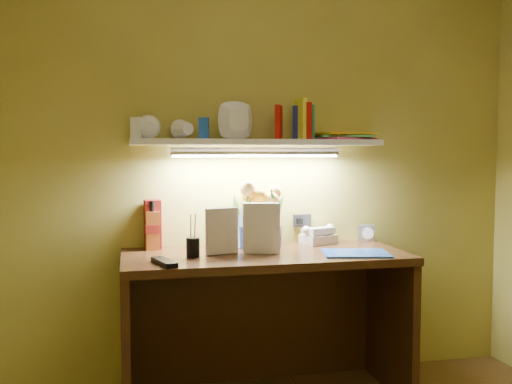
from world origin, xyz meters
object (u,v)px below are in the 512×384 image
(whisky_bottle, at_px, (152,225))
(telephone, at_px, (318,234))
(flower_bouquet, at_px, (260,210))
(desk_clock, at_px, (366,233))
(desk, at_px, (265,327))

(whisky_bottle, bearing_deg, telephone, -0.66)
(telephone, bearing_deg, flower_bouquet, 167.09)
(desk_clock, relative_size, whisky_bottle, 0.36)
(flower_bouquet, xyz_separation_m, whisky_bottle, (-0.56, 0.05, -0.07))
(flower_bouquet, relative_size, desk_clock, 4.36)
(whisky_bottle, bearing_deg, desk_clock, 1.49)
(desk, relative_size, flower_bouquet, 3.55)
(telephone, bearing_deg, desk, -168.88)
(desk, xyz_separation_m, desk_clock, (0.64, 0.24, 0.42))
(flower_bouquet, relative_size, whisky_bottle, 1.57)
(flower_bouquet, height_order, telephone, flower_bouquet)
(telephone, height_order, desk_clock, telephone)
(desk, height_order, desk_clock, desk_clock)
(desk, distance_m, flower_bouquet, 0.60)
(desk, height_order, telephone, telephone)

